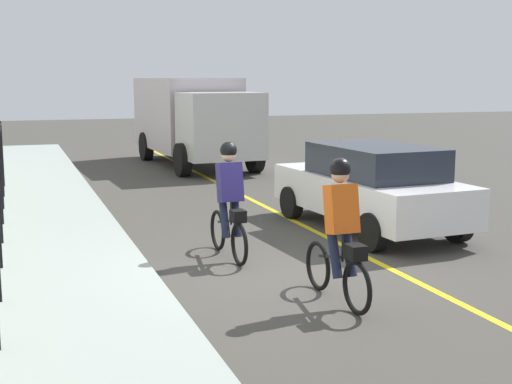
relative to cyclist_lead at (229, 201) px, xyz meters
The scene contains 7 objects.
ground_plane 1.41m from the cyclist_lead, 154.79° to the right, with size 80.00×80.00×0.00m, color #3F3D38.
lane_line_centre 2.45m from the cyclist_lead, 115.29° to the right, with size 36.00×0.12×0.01m, color yellow.
sidewalk 3.21m from the cyclist_lead, 108.29° to the left, with size 40.00×3.20×0.15m, color #939E99.
cyclist_lead is the anchor object (origin of this frame).
cyclist_follow 2.62m from the cyclist_lead, 165.96° to the right, with size 1.71×0.37×1.83m.
patrol_sedan 3.28m from the cyclist_lead, 69.33° to the right, with size 4.51×2.16×1.58m.
box_truck_background 12.07m from the cyclist_lead, 11.71° to the right, with size 6.82×2.82×2.78m.
Camera 1 is at (-9.10, 3.58, 2.78)m, focal length 48.86 mm.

